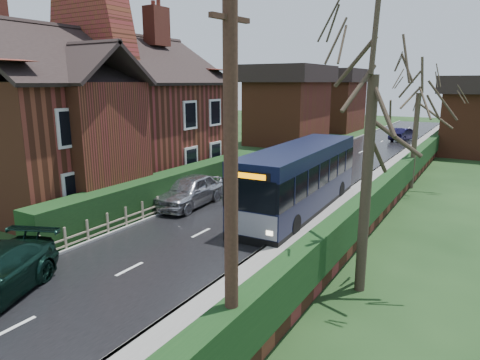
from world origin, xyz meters
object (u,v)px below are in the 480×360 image
Objects in this scene: bus at (299,180)px; telegraph_pole at (231,204)px; brick_house at (98,113)px; car_silver at (190,191)px; bus_stop_sign at (307,180)px.

telegraph_pole is (3.60, -11.88, 2.29)m from bus.
bus is 1.36× the size of telegraph_pole.
brick_house is 17.52m from telegraph_pole.
brick_house is at bearing -171.06° from bus.
bus is 5.40m from car_silver.
bus_stop_sign is (1.00, -1.54, 0.38)m from bus.
telegraph_pole is (14.53, -9.78, -0.54)m from brick_house.
bus is 1.88m from bus_stop_sign.
telegraph_pole is (8.60, -9.99, 3.06)m from car_silver.
bus_stop_sign is at bearing -59.02° from bus.
brick_house is at bearing -161.30° from bus_stop_sign.
telegraph_pole is at bearing -53.23° from car_silver.
bus is at bearing 10.91° from brick_house.
car_silver is 1.54× the size of bus_stop_sign.
bus_stop_sign is at bearing -0.59° from car_silver.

